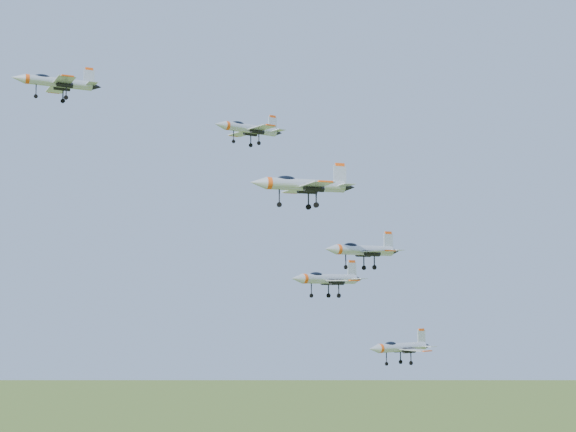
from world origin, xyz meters
TOP-DOWN VIEW (x-y plane):
  - jet_lead at (-28.05, 7.77)m, footprint 11.33×9.39m
  - jet_left_high at (-4.37, 0.21)m, footprint 10.86×9.00m
  - jet_right_high at (-5.01, -14.22)m, footprint 13.23×11.11m
  - jet_left_low at (9.16, 1.68)m, footprint 12.86×10.65m
  - jet_right_low at (8.62, -7.42)m, footprint 12.38×10.17m
  - jet_trail at (19.11, -2.12)m, footprint 11.94×9.87m

SIDE VIEW (x-z plane):
  - jet_trail at x=19.11m, z-range 101.46..104.66m
  - jet_left_low at x=9.16m, z-range 111.08..114.52m
  - jet_right_low at x=8.62m, z-range 114.80..118.12m
  - jet_right_high at x=-5.01m, z-range 121.68..125.23m
  - jet_left_high at x=-4.37m, z-range 131.26..134.16m
  - jet_lead at x=-28.05m, z-range 135.98..139.00m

